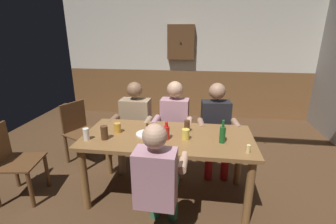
# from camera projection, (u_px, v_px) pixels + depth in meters

# --- Properties ---
(ground_plane) EXTENTS (6.57, 6.57, 0.00)m
(ground_plane) POSITION_uv_depth(u_px,v_px,m) (169.00, 187.00, 3.02)
(ground_plane) COLOR #4C331E
(back_wall_upper) EXTENTS (5.31, 0.12, 1.48)m
(back_wall_upper) POSITION_uv_depth(u_px,v_px,m) (187.00, 35.00, 5.08)
(back_wall_upper) COLOR beige
(back_wall_wainscot) EXTENTS (5.31, 0.12, 1.03)m
(back_wall_wainscot) POSITION_uv_depth(u_px,v_px,m) (185.00, 93.00, 5.48)
(back_wall_wainscot) COLOR brown
(back_wall_wainscot) RESTS_ON ground_plane
(dining_table) EXTENTS (1.85, 0.85, 0.77)m
(dining_table) POSITION_uv_depth(u_px,v_px,m) (168.00, 145.00, 2.67)
(dining_table) COLOR brown
(dining_table) RESTS_ON ground_plane
(person_0) EXTENTS (0.56, 0.53, 1.20)m
(person_0) POSITION_uv_depth(u_px,v_px,m) (134.00, 121.00, 3.35)
(person_0) COLOR #997F60
(person_0) RESTS_ON ground_plane
(person_1) EXTENTS (0.53, 0.52, 1.23)m
(person_1) POSITION_uv_depth(u_px,v_px,m) (174.00, 122.00, 3.28)
(person_1) COLOR #B78493
(person_1) RESTS_ON ground_plane
(person_2) EXTENTS (0.55, 0.54, 1.22)m
(person_2) POSITION_uv_depth(u_px,v_px,m) (216.00, 124.00, 3.21)
(person_2) COLOR black
(person_2) RESTS_ON ground_plane
(person_3) EXTENTS (0.49, 0.52, 1.18)m
(person_3) POSITION_uv_depth(u_px,v_px,m) (158.00, 179.00, 2.07)
(person_3) COLOR #B78493
(person_3) RESTS_ON ground_plane
(chair_empty_near_right) EXTENTS (0.50, 0.50, 0.88)m
(chair_empty_near_right) POSITION_uv_depth(u_px,v_px,m) (11.00, 160.00, 2.71)
(chair_empty_near_right) COLOR brown
(chair_empty_near_right) RESTS_ON ground_plane
(chair_empty_near_left) EXTENTS (0.59, 0.59, 0.88)m
(chair_empty_near_left) POSITION_uv_depth(u_px,v_px,m) (80.00, 130.00, 3.53)
(chair_empty_near_left) COLOR brown
(chair_empty_near_left) RESTS_ON ground_plane
(table_candle) EXTENTS (0.04, 0.04, 0.08)m
(table_candle) POSITION_uv_depth(u_px,v_px,m) (248.00, 149.00, 2.26)
(table_candle) COLOR #F9E08C
(table_candle) RESTS_ON dining_table
(plate_0) EXTENTS (0.25, 0.25, 0.01)m
(plate_0) POSITION_uv_depth(u_px,v_px,m) (147.00, 134.00, 2.67)
(plate_0) COLOR white
(plate_0) RESTS_ON dining_table
(bottle_0) EXTENTS (0.06, 0.06, 0.19)m
(bottle_0) POSITION_uv_depth(u_px,v_px,m) (166.00, 132.00, 2.53)
(bottle_0) COLOR red
(bottle_0) RESTS_ON dining_table
(bottle_1) EXTENTS (0.06, 0.06, 0.23)m
(bottle_1) POSITION_uv_depth(u_px,v_px,m) (148.00, 136.00, 2.40)
(bottle_1) COLOR #593314
(bottle_1) RESTS_ON dining_table
(bottle_2) EXTENTS (0.06, 0.06, 0.24)m
(bottle_2) POSITION_uv_depth(u_px,v_px,m) (222.00, 134.00, 2.45)
(bottle_2) COLOR #195923
(bottle_2) RESTS_ON dining_table
(pint_glass_0) EXTENTS (0.06, 0.06, 0.13)m
(pint_glass_0) POSITION_uv_depth(u_px,v_px,m) (187.00, 126.00, 2.73)
(pint_glass_0) COLOR #4C2D19
(pint_glass_0) RESTS_ON dining_table
(pint_glass_1) EXTENTS (0.08, 0.08, 0.11)m
(pint_glass_1) POSITION_uv_depth(u_px,v_px,m) (159.00, 138.00, 2.45)
(pint_glass_1) COLOR white
(pint_glass_1) RESTS_ON dining_table
(pint_glass_2) EXTENTS (0.08, 0.08, 0.11)m
(pint_glass_2) POSITION_uv_depth(u_px,v_px,m) (186.00, 134.00, 2.53)
(pint_glass_2) COLOR #E5C64C
(pint_glass_2) RESTS_ON dining_table
(pint_glass_3) EXTENTS (0.06, 0.06, 0.13)m
(pint_glass_3) POSITION_uv_depth(u_px,v_px,m) (86.00, 134.00, 2.52)
(pint_glass_3) COLOR white
(pint_glass_3) RESTS_ON dining_table
(pint_glass_4) EXTENTS (0.08, 0.08, 0.11)m
(pint_glass_4) POSITION_uv_depth(u_px,v_px,m) (117.00, 128.00, 2.71)
(pint_glass_4) COLOR gold
(pint_glass_4) RESTS_ON dining_table
(pint_glass_5) EXTENTS (0.08, 0.08, 0.15)m
(pint_glass_5) POSITION_uv_depth(u_px,v_px,m) (104.00, 133.00, 2.53)
(pint_glass_5) COLOR #4C2D19
(pint_glass_5) RESTS_ON dining_table
(wall_dart_cabinet) EXTENTS (0.56, 0.15, 0.70)m
(wall_dart_cabinet) POSITION_uv_depth(u_px,v_px,m) (181.00, 42.00, 5.01)
(wall_dart_cabinet) COLOR brown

